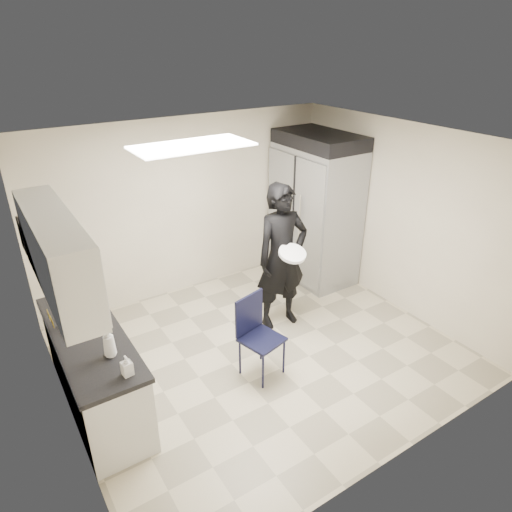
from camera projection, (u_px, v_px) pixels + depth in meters
floor at (262, 351)px, 5.72m from camera, size 4.50×4.50×0.00m
ceiling at (264, 143)px, 4.57m from camera, size 4.50×4.50×0.00m
back_wall at (187, 207)px, 6.65m from camera, size 4.50×0.00×4.50m
left_wall at (52, 320)px, 4.05m from camera, size 0.00×4.00×4.00m
right_wall at (399, 219)px, 6.24m from camera, size 0.00×4.00×4.00m
ceiling_panel at (192, 146)px, 4.59m from camera, size 1.20×0.60×0.02m
lower_counter at (95, 372)px, 4.73m from camera, size 0.60×1.90×0.86m
countertop at (88, 336)px, 4.53m from camera, size 0.64×1.95×0.05m
sink at (84, 324)px, 4.73m from camera, size 0.42×0.40×0.14m
faucet at (61, 318)px, 4.57m from camera, size 0.02×0.02×0.24m
upper_cabinets at (57, 254)px, 4.05m from camera, size 0.35×1.80×0.75m
towel_dispenser at (32, 234)px, 4.98m from camera, size 0.22×0.30×0.35m
notice_sticker_left at (52, 322)px, 4.16m from camera, size 0.00×0.12×0.07m
notice_sticker_right at (49, 315)px, 4.33m from camera, size 0.00×0.12×0.07m
commercial_fridge at (315, 214)px, 7.11m from camera, size 0.80×1.35×2.10m
fridge_compressor at (320, 140)px, 6.60m from camera, size 0.80×1.35×0.20m
folding_chair at (262, 340)px, 5.15m from camera, size 0.51×0.51×0.95m
man_tuxedo at (282, 257)px, 5.89m from camera, size 0.76×0.55×1.97m
bucket_lid at (292, 253)px, 5.61m from camera, size 0.38×0.38×0.04m
soap_bottle_a at (109, 342)px, 4.15m from camera, size 0.12×0.12×0.30m
soap_bottle_b at (127, 366)px, 3.94m from camera, size 0.10×0.10×0.20m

